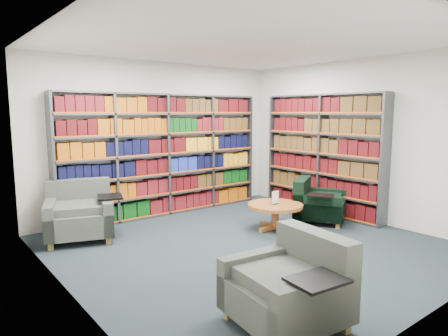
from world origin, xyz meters
TOP-DOWN VIEW (x-y plane):
  - room_shell at (0.00, 0.00)m, footprint 5.02×5.02m
  - bookshelf_back at (0.00, 2.34)m, footprint 4.00×0.28m
  - bookshelf_right at (2.34, 0.60)m, footprint 0.28×2.50m
  - chair_teal_left at (-1.77, 1.89)m, footprint 1.24×1.18m
  - chair_green_right at (1.76, 0.26)m, footprint 1.11×1.11m
  - chair_teal_front at (-1.11, -1.81)m, footprint 0.99×1.10m
  - coffee_table at (0.85, 0.35)m, footprint 0.89×0.89m

SIDE VIEW (x-z plane):
  - chair_green_right at x=1.76m, z-range -0.07..0.67m
  - chair_teal_front at x=-1.11m, z-range -0.08..0.73m
  - coffee_table at x=0.85m, z-range 0.02..0.65m
  - chair_teal_left at x=-1.77m, z-range -0.08..0.77m
  - bookshelf_back at x=0.00m, z-range 0.00..2.20m
  - bookshelf_right at x=2.34m, z-range 0.00..2.20m
  - room_shell at x=0.00m, z-range -0.01..2.81m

